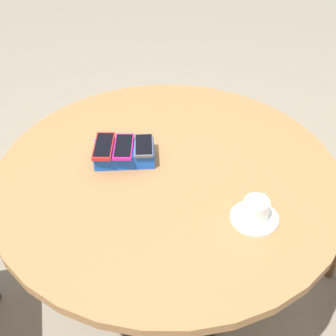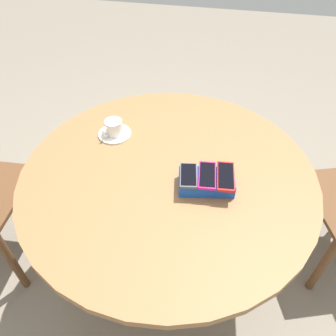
% 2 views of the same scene
% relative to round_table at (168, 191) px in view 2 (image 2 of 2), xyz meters
% --- Properties ---
extents(ground_plane, '(8.00, 8.00, 0.00)m').
position_rel_round_table_xyz_m(ground_plane, '(0.00, 0.00, -0.62)').
color(ground_plane, gray).
extents(round_table, '(1.11, 1.11, 0.73)m').
position_rel_round_table_xyz_m(round_table, '(0.00, 0.00, 0.00)').
color(round_table, '#2D2D2D').
rests_on(round_table, ground_plane).
extents(phone_box, '(0.21, 0.14, 0.05)m').
position_rel_round_table_xyz_m(phone_box, '(-0.15, 0.05, 0.14)').
color(phone_box, blue).
rests_on(phone_box, round_table).
extents(phone_red, '(0.07, 0.14, 0.01)m').
position_rel_round_table_xyz_m(phone_red, '(-0.21, 0.04, 0.17)').
color(phone_red, red).
rests_on(phone_red, phone_box).
extents(phone_magenta, '(0.07, 0.14, 0.01)m').
position_rel_round_table_xyz_m(phone_magenta, '(-0.15, 0.05, 0.17)').
color(phone_magenta, '#D11975').
rests_on(phone_magenta, phone_box).
extents(phone_gray, '(0.08, 0.12, 0.01)m').
position_rel_round_table_xyz_m(phone_gray, '(-0.08, 0.06, 0.17)').
color(phone_gray, '#515156').
rests_on(phone_gray, phone_box).
extents(saucer, '(0.14, 0.14, 0.01)m').
position_rel_round_table_xyz_m(saucer, '(0.27, -0.17, 0.11)').
color(saucer, white).
rests_on(saucer, round_table).
extents(coffee_cup, '(0.07, 0.09, 0.06)m').
position_rel_round_table_xyz_m(coffee_cup, '(0.27, -0.17, 0.15)').
color(coffee_cup, white).
rests_on(coffee_cup, saucer).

